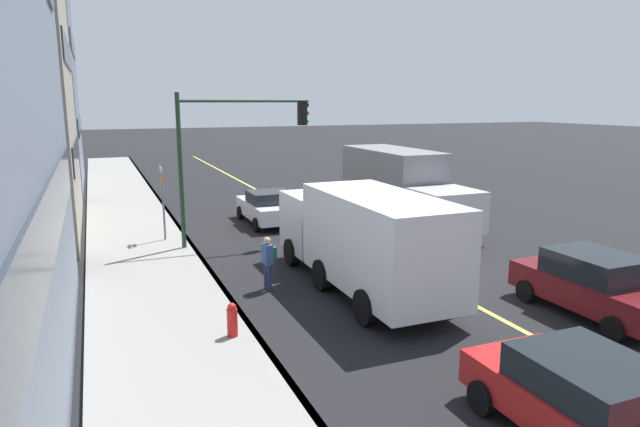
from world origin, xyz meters
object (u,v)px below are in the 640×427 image
Objects in this scene: car_red at (586,399)px; fire_hydrant at (232,323)px; truck_white at (363,236)px; street_sign_post at (163,197)px; truck_gray at (401,186)px; pedestrian_with_backpack at (268,260)px; car_maroon at (594,284)px; traffic_light_mast at (233,141)px; car_white at (269,207)px.

car_red is 7.27m from fire_hydrant.
truck_white is 8.98m from street_sign_post.
truck_gray is at bearing -19.92° from car_red.
fire_hydrant is at bearing 149.92° from pedestrian_with_backpack.
traffic_light_mast reaches higher than car_maroon.
traffic_light_mast is (6.21, 2.23, 2.36)m from truck_white.
fire_hydrant is at bearing 78.33° from car_maroon.
car_maroon reaches higher than fire_hydrant.
traffic_light_mast is (5.22, -0.32, 3.04)m from pedestrian_with_backpack.
car_maroon reaches higher than car_white.
fire_hydrant is at bearing 165.73° from traffic_light_mast.
car_red is 16.12m from truck_gray.
car_red is at bearing 179.54° from truck_white.
truck_gray is 10.09m from pedestrian_with_backpack.
car_maroon reaches higher than car_red.
truck_gray is 8.02m from traffic_light_mast.
truck_white is 2.57× the size of street_sign_post.
car_red is at bearing -143.86° from fire_hydrant.
truck_white is 5.01× the size of pedestrian_with_backpack.
traffic_light_mast is at bearing -14.27° from fire_hydrant.
truck_white reaches higher than car_maroon.
fire_hydrant is at bearing 116.01° from truck_white.
truck_gray is 10.08m from street_sign_post.
street_sign_post is (11.64, 9.23, 0.99)m from car_maroon.
traffic_light_mast is 1.84× the size of street_sign_post.
car_red is at bearing 179.45° from car_white.
car_white is 12.49m from fire_hydrant.
truck_white is (7.98, -0.06, 0.82)m from car_red.
pedestrian_with_backpack is 7.07m from street_sign_post.
car_red is 16.35m from street_sign_post.
traffic_light_mast is at bearing 33.79° from car_maroon.
car_white is at bearing -17.19° from pedestrian_with_backpack.
fire_hydrant is at bearing -178.22° from street_sign_post.
car_maroon is 9.12m from fire_hydrant.
truck_gray is 8.74× the size of fire_hydrant.
truck_gray reaches higher than truck_white.
fire_hydrant is (-9.26, 9.76, -1.25)m from truck_gray.
car_red is 0.69× the size of traffic_light_mast.
street_sign_post is at bearing 16.32° from car_red.
car_maroon is 12.64m from traffic_light_mast.
car_white is 2.66× the size of pedestrian_with_backpack.
traffic_light_mast reaches higher than fire_hydrant.
pedestrian_with_backpack reaches higher than fire_hydrant.
truck_white reaches higher than fire_hydrant.
truck_gray is (-2.40, -5.31, 0.96)m from car_white.
street_sign_post is at bearing 38.41° from car_maroon.
car_red is 0.93× the size of car_white.
car_white is 8.96m from pedestrian_with_backpack.
street_sign_post reaches higher than pedestrian_with_backpack.
car_red is 17.53m from car_white.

